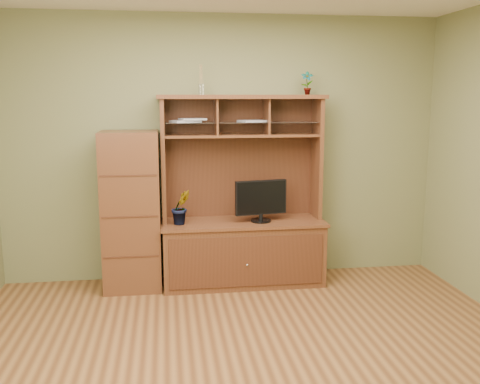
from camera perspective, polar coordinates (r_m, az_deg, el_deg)
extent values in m
cube|color=#583319|center=(4.01, 1.58, -18.06)|extent=(4.50, 4.00, 0.02)
cube|color=olive|center=(5.55, -1.79, 4.64)|extent=(4.50, 0.02, 2.70)
cube|color=olive|center=(1.67, 13.39, -8.85)|extent=(4.50, 0.02, 2.70)
cube|color=#492914|center=(5.47, 0.31, -6.55)|extent=(1.60, 0.55, 0.62)
cube|color=#381C0F|center=(5.21, 0.76, -7.43)|extent=(1.50, 0.01, 0.50)
sphere|color=silver|center=(5.20, 0.78, -7.80)|extent=(0.02, 0.02, 0.02)
cube|color=#492914|center=(5.39, 0.31, -3.24)|extent=(1.64, 0.59, 0.03)
cube|color=#492914|center=(5.32, -8.20, 3.49)|extent=(0.04, 0.35, 1.25)
cube|color=#492914|center=(5.54, 8.20, 3.75)|extent=(0.04, 0.35, 1.25)
cube|color=#381C0F|center=(5.54, -0.08, 3.85)|extent=(1.52, 0.02, 1.25)
cube|color=#492914|center=(5.34, 0.17, 10.12)|extent=(1.66, 0.40, 0.04)
cube|color=#492914|center=(5.35, 0.17, 6.05)|extent=(1.52, 0.32, 0.02)
cube|color=#492914|center=(5.31, -2.57, 8.02)|extent=(0.02, 0.31, 0.35)
cube|color=#492914|center=(5.38, 2.86, 8.05)|extent=(0.02, 0.31, 0.35)
cube|color=silver|center=(5.34, 0.18, 7.44)|extent=(1.50, 0.27, 0.01)
cylinder|color=black|center=(5.35, 2.24, -3.06)|extent=(0.20, 0.20, 0.02)
cylinder|color=black|center=(5.34, 2.24, -2.62)|extent=(0.04, 0.04, 0.06)
cube|color=black|center=(5.30, 2.26, -0.59)|extent=(0.52, 0.13, 0.34)
imported|color=#2F511B|center=(5.24, -6.31, -1.61)|extent=(0.23, 0.21, 0.34)
imported|color=#366021|center=(5.47, 7.17, 11.47)|extent=(0.14, 0.11, 0.23)
cylinder|color=silver|center=(5.30, -4.16, 10.87)|extent=(0.06, 0.06, 0.10)
cylinder|color=#A58552|center=(5.30, -4.18, 12.44)|extent=(0.04, 0.04, 0.19)
cube|color=#A2A1A6|center=(5.29, -5.86, 7.52)|extent=(0.32, 0.28, 0.02)
cube|color=#A2A1A6|center=(5.30, -5.10, 7.75)|extent=(0.28, 0.24, 0.02)
cube|color=#A2A1A6|center=(5.36, 1.33, 7.59)|extent=(0.30, 0.27, 0.02)
cube|color=#492914|center=(5.34, -11.50, -2.00)|extent=(0.56, 0.50, 1.56)
cube|color=#381C0F|center=(5.19, -11.51, -6.79)|extent=(0.52, 0.01, 0.02)
cube|color=#381C0F|center=(5.09, -11.67, -2.59)|extent=(0.52, 0.01, 0.01)
cube|color=#381C0F|center=(5.02, -11.83, 1.74)|extent=(0.52, 0.01, 0.02)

